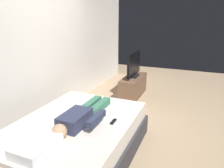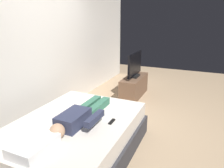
{
  "view_description": "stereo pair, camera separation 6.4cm",
  "coord_description": "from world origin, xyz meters",
  "views": [
    {
      "loc": [
        -3.08,
        -1.17,
        1.88
      ],
      "look_at": [
        0.36,
        0.29,
        0.69
      ],
      "focal_mm": 33.35,
      "sensor_mm": 36.0,
      "label": 1
    },
    {
      "loc": [
        -3.05,
        -1.22,
        1.88
      ],
      "look_at": [
        0.36,
        0.29,
        0.69
      ],
      "focal_mm": 33.35,
      "sensor_mm": 36.0,
      "label": 2
    }
  ],
  "objects": [
    {
      "name": "back_wall",
      "position": [
        0.4,
        1.48,
        1.4
      ],
      "size": [
        6.4,
        0.1,
        2.8
      ],
      "primitive_type": "cube",
      "color": "silver",
      "rests_on": "ground"
    },
    {
      "name": "ground_plane",
      "position": [
        0.0,
        0.0,
        0.0
      ],
      "size": [
        10.0,
        10.0,
        0.0
      ],
      "primitive_type": "plane",
      "color": "tan"
    },
    {
      "name": "tv",
      "position": [
        1.65,
        0.26,
        0.78
      ],
      "size": [
        0.88,
        0.2,
        0.59
      ],
      "color": "black",
      "rests_on": "tv_stand"
    },
    {
      "name": "bed",
      "position": [
        -0.94,
        0.29,
        0.26
      ],
      "size": [
        2.1,
        1.54,
        0.54
      ],
      "color": "#333338",
      "rests_on": "ground"
    },
    {
      "name": "tv_stand",
      "position": [
        1.65,
        0.26,
        0.25
      ],
      "size": [
        1.1,
        0.4,
        0.5
      ],
      "primitive_type": "cube",
      "color": "brown",
      "rests_on": "ground"
    },
    {
      "name": "remote",
      "position": [
        -0.76,
        -0.2,
        0.55
      ],
      "size": [
        0.15,
        0.04,
        0.02
      ],
      "primitive_type": "cube",
      "color": "black",
      "rests_on": "bed"
    },
    {
      "name": "pillow",
      "position": [
        -1.67,
        0.29,
        0.6
      ],
      "size": [
        0.48,
        0.34,
        0.12
      ],
      "primitive_type": "cube",
      "color": "white",
      "rests_on": "bed"
    },
    {
      "name": "person",
      "position": [
        -0.91,
        0.2,
        0.62
      ],
      "size": [
        1.26,
        0.46,
        0.18
      ],
      "color": "#2D334C",
      "rests_on": "bed"
    }
  ]
}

